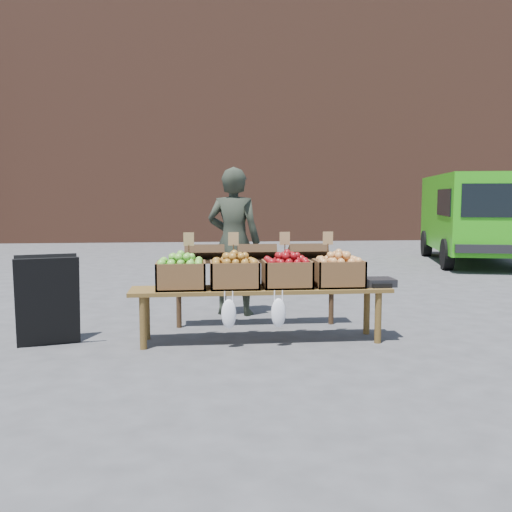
{
  "coord_description": "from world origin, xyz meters",
  "views": [
    {
      "loc": [
        -1.63,
        -6.24,
        1.51
      ],
      "look_at": [
        -0.98,
        0.09,
        0.85
      ],
      "focal_mm": 40.0,
      "sensor_mm": 36.0,
      "label": 1
    }
  ],
  "objects_px": {
    "chalkboard_sign": "(48,300)",
    "crate_red_apples": "(287,274)",
    "crate_golden_apples": "(181,275)",
    "delivery_van": "(477,219)",
    "back_table": "(256,282)",
    "crate_green_apples": "(339,273)",
    "vendor": "(234,242)",
    "weighing_scale": "(377,282)",
    "crate_russet_pears": "(235,275)",
    "display_bench": "(261,314)"
  },
  "relations": [
    {
      "from": "crate_red_apples",
      "to": "crate_green_apples",
      "type": "xyz_separation_m",
      "value": [
        0.55,
        0.0,
        0.0
      ]
    },
    {
      "from": "crate_golden_apples",
      "to": "weighing_scale",
      "type": "distance_m",
      "value": 2.08
    },
    {
      "from": "crate_green_apples",
      "to": "weighing_scale",
      "type": "height_order",
      "value": "crate_green_apples"
    },
    {
      "from": "weighing_scale",
      "to": "crate_green_apples",
      "type": "bearing_deg",
      "value": 180.0
    },
    {
      "from": "delivery_van",
      "to": "crate_golden_apples",
      "type": "xyz_separation_m",
      "value": [
        -6.53,
        -6.63,
        -0.29
      ]
    },
    {
      "from": "chalkboard_sign",
      "to": "crate_golden_apples",
      "type": "distance_m",
      "value": 1.38
    },
    {
      "from": "crate_golden_apples",
      "to": "crate_red_apples",
      "type": "height_order",
      "value": "same"
    },
    {
      "from": "back_table",
      "to": "weighing_scale",
      "type": "height_order",
      "value": "back_table"
    },
    {
      "from": "crate_green_apples",
      "to": "vendor",
      "type": "bearing_deg",
      "value": 125.67
    },
    {
      "from": "back_table",
      "to": "crate_russet_pears",
      "type": "distance_m",
      "value": 0.8
    },
    {
      "from": "back_table",
      "to": "display_bench",
      "type": "bearing_deg",
      "value": -91.87
    },
    {
      "from": "display_bench",
      "to": "crate_golden_apples",
      "type": "xyz_separation_m",
      "value": [
        -0.83,
        0.0,
        0.42
      ]
    },
    {
      "from": "vendor",
      "to": "weighing_scale",
      "type": "distance_m",
      "value": 2.05
    },
    {
      "from": "crate_golden_apples",
      "to": "weighing_scale",
      "type": "bearing_deg",
      "value": 0.0
    },
    {
      "from": "delivery_van",
      "to": "chalkboard_sign",
      "type": "xyz_separation_m",
      "value": [
        -7.89,
        -6.56,
        -0.54
      ]
    },
    {
      "from": "delivery_van",
      "to": "crate_red_apples",
      "type": "xyz_separation_m",
      "value": [
        -5.43,
        -6.63,
        -0.29
      ]
    },
    {
      "from": "delivery_van",
      "to": "weighing_scale",
      "type": "height_order",
      "value": "delivery_van"
    },
    {
      "from": "vendor",
      "to": "crate_green_apples",
      "type": "xyz_separation_m",
      "value": [
        1.02,
        -1.42,
        -0.23
      ]
    },
    {
      "from": "delivery_van",
      "to": "display_bench",
      "type": "distance_m",
      "value": 8.78
    },
    {
      "from": "crate_golden_apples",
      "to": "weighing_scale",
      "type": "relative_size",
      "value": 1.47
    },
    {
      "from": "delivery_van",
      "to": "back_table",
      "type": "relative_size",
      "value": 2.13
    },
    {
      "from": "crate_green_apples",
      "to": "crate_golden_apples",
      "type": "bearing_deg",
      "value": 180.0
    },
    {
      "from": "vendor",
      "to": "back_table",
      "type": "relative_size",
      "value": 0.9
    },
    {
      "from": "crate_golden_apples",
      "to": "crate_red_apples",
      "type": "relative_size",
      "value": 1.0
    },
    {
      "from": "chalkboard_sign",
      "to": "back_table",
      "type": "relative_size",
      "value": 0.44
    },
    {
      "from": "crate_russet_pears",
      "to": "weighing_scale",
      "type": "xyz_separation_m",
      "value": [
        1.52,
        0.0,
        -0.1
      ]
    },
    {
      "from": "vendor",
      "to": "weighing_scale",
      "type": "height_order",
      "value": "vendor"
    },
    {
      "from": "vendor",
      "to": "chalkboard_sign",
      "type": "relative_size",
      "value": 2.02
    },
    {
      "from": "display_bench",
      "to": "crate_russet_pears",
      "type": "xyz_separation_m",
      "value": [
        -0.28,
        0.0,
        0.42
      ]
    },
    {
      "from": "crate_russet_pears",
      "to": "crate_red_apples",
      "type": "height_order",
      "value": "same"
    },
    {
      "from": "crate_green_apples",
      "to": "weighing_scale",
      "type": "distance_m",
      "value": 0.44
    },
    {
      "from": "chalkboard_sign",
      "to": "display_bench",
      "type": "distance_m",
      "value": 2.19
    },
    {
      "from": "back_table",
      "to": "crate_green_apples",
      "type": "relative_size",
      "value": 4.2
    },
    {
      "from": "crate_red_apples",
      "to": "crate_green_apples",
      "type": "distance_m",
      "value": 0.55
    },
    {
      "from": "chalkboard_sign",
      "to": "back_table",
      "type": "distance_m",
      "value": 2.3
    },
    {
      "from": "chalkboard_sign",
      "to": "crate_golden_apples",
      "type": "bearing_deg",
      "value": -18.08
    },
    {
      "from": "crate_golden_apples",
      "to": "delivery_van",
      "type": "bearing_deg",
      "value": 45.42
    },
    {
      "from": "vendor",
      "to": "crate_red_apples",
      "type": "bearing_deg",
      "value": 127.61
    },
    {
      "from": "crate_russet_pears",
      "to": "display_bench",
      "type": "bearing_deg",
      "value": 0.0
    },
    {
      "from": "vendor",
      "to": "back_table",
      "type": "bearing_deg",
      "value": 126.55
    },
    {
      "from": "crate_red_apples",
      "to": "chalkboard_sign",
      "type": "bearing_deg",
      "value": 178.44
    },
    {
      "from": "vendor",
      "to": "display_bench",
      "type": "height_order",
      "value": "vendor"
    },
    {
      "from": "back_table",
      "to": "display_bench",
      "type": "xyz_separation_m",
      "value": [
        -0.02,
        -0.72,
        -0.24
      ]
    },
    {
      "from": "delivery_van",
      "to": "chalkboard_sign",
      "type": "distance_m",
      "value": 10.27
    },
    {
      "from": "chalkboard_sign",
      "to": "crate_green_apples",
      "type": "relative_size",
      "value": 1.87
    },
    {
      "from": "crate_golden_apples",
      "to": "crate_red_apples",
      "type": "distance_m",
      "value": 1.1
    },
    {
      "from": "chalkboard_sign",
      "to": "crate_red_apples",
      "type": "bearing_deg",
      "value": -16.82
    },
    {
      "from": "chalkboard_sign",
      "to": "weighing_scale",
      "type": "height_order",
      "value": "chalkboard_sign"
    },
    {
      "from": "crate_red_apples",
      "to": "crate_green_apples",
      "type": "relative_size",
      "value": 1.0
    },
    {
      "from": "crate_golden_apples",
      "to": "crate_red_apples",
      "type": "bearing_deg",
      "value": 0.0
    }
  ]
}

